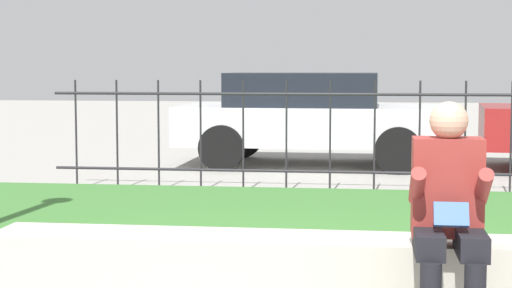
% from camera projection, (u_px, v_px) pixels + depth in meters
% --- Properties ---
extents(stone_bench, '(3.19, 0.46, 0.48)m').
position_uv_depth(stone_bench, '(260.00, 280.00, 5.03)').
color(stone_bench, '#B7B2A3').
rests_on(stone_bench, ground_plane).
extents(person_seated_reader, '(0.42, 0.73, 1.28)m').
position_uv_depth(person_seated_reader, '(449.00, 209.00, 4.59)').
color(person_seated_reader, black).
rests_on(person_seated_reader, ground_plane).
extents(grass_berm, '(8.52, 3.35, 0.18)m').
position_uv_depth(grass_berm, '(317.00, 227.00, 7.36)').
color(grass_berm, '#3D7533').
rests_on(grass_berm, ground_plane).
extents(iron_fence, '(6.52, 0.03, 1.31)m').
position_uv_depth(iron_fence, '(330.00, 135.00, 9.75)').
color(iron_fence, '#232326').
rests_on(iron_fence, ground_plane).
extents(car_parked_center, '(3.98, 2.01, 1.37)m').
position_uv_depth(car_parked_center, '(311.00, 116.00, 12.65)').
color(car_parked_center, silver).
rests_on(car_parked_center, ground_plane).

